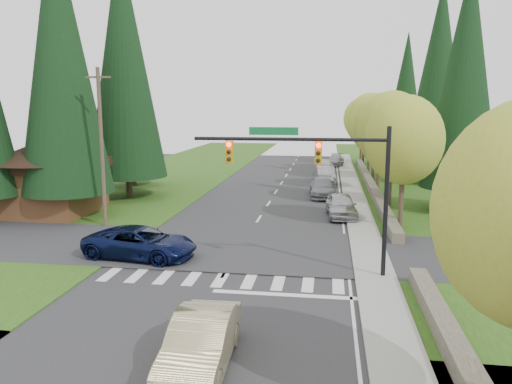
% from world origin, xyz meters
% --- Properties ---
extents(ground, '(120.00, 120.00, 0.00)m').
position_xyz_m(ground, '(0.00, 0.00, 0.00)').
color(ground, '#28282B').
rests_on(ground, ground).
extents(grass_east, '(14.00, 110.00, 0.06)m').
position_xyz_m(grass_east, '(13.00, 20.00, 0.03)').
color(grass_east, '#1E4F15').
rests_on(grass_east, ground).
extents(grass_west, '(14.00, 110.00, 0.06)m').
position_xyz_m(grass_west, '(-13.00, 20.00, 0.03)').
color(grass_west, '#1E4F15').
rests_on(grass_west, ground).
extents(cross_street, '(120.00, 8.00, 0.10)m').
position_xyz_m(cross_street, '(0.00, 8.00, 0.00)').
color(cross_street, '#28282B').
rests_on(cross_street, ground).
extents(sidewalk_east, '(1.80, 80.00, 0.13)m').
position_xyz_m(sidewalk_east, '(6.90, 22.00, 0.07)').
color(sidewalk_east, gray).
rests_on(sidewalk_east, ground).
extents(curb_east, '(0.20, 80.00, 0.13)m').
position_xyz_m(curb_east, '(6.05, 22.00, 0.07)').
color(curb_east, gray).
rests_on(curb_east, ground).
extents(stone_wall_south, '(0.70, 14.00, 0.70)m').
position_xyz_m(stone_wall_south, '(8.60, -3.00, 0.35)').
color(stone_wall_south, '#4C4438').
rests_on(stone_wall_south, ground).
extents(stone_wall_north, '(0.70, 40.00, 0.70)m').
position_xyz_m(stone_wall_north, '(8.60, 30.00, 0.35)').
color(stone_wall_north, '#4C4438').
rests_on(stone_wall_north, ground).
extents(traffic_signal, '(8.70, 0.37, 6.80)m').
position_xyz_m(traffic_signal, '(4.37, 4.50, 4.98)').
color(traffic_signal, black).
rests_on(traffic_signal, ground).
extents(brown_building, '(8.40, 8.40, 5.40)m').
position_xyz_m(brown_building, '(-15.00, 15.00, 3.14)').
color(brown_building, '#4C2D19').
rests_on(brown_building, ground).
extents(utility_pole, '(1.60, 0.24, 10.00)m').
position_xyz_m(utility_pole, '(-9.50, 12.00, 5.14)').
color(utility_pole, '#473828').
rests_on(utility_pole, ground).
extents(decid_tree_0, '(4.80, 4.80, 8.37)m').
position_xyz_m(decid_tree_0, '(9.20, 14.00, 5.60)').
color(decid_tree_0, '#38281C').
rests_on(decid_tree_0, ground).
extents(decid_tree_1, '(5.20, 5.20, 8.80)m').
position_xyz_m(decid_tree_1, '(9.30, 21.00, 5.80)').
color(decid_tree_1, '#38281C').
rests_on(decid_tree_1, ground).
extents(decid_tree_2, '(5.00, 5.00, 8.82)m').
position_xyz_m(decid_tree_2, '(9.10, 28.00, 5.93)').
color(decid_tree_2, '#38281C').
rests_on(decid_tree_2, ground).
extents(decid_tree_3, '(5.00, 5.00, 8.55)m').
position_xyz_m(decid_tree_3, '(9.20, 35.00, 5.66)').
color(decid_tree_3, '#38281C').
rests_on(decid_tree_3, ground).
extents(decid_tree_4, '(5.40, 5.40, 9.18)m').
position_xyz_m(decid_tree_4, '(9.30, 42.00, 6.06)').
color(decid_tree_4, '#38281C').
rests_on(decid_tree_4, ground).
extents(decid_tree_5, '(4.80, 4.80, 8.30)m').
position_xyz_m(decid_tree_5, '(9.10, 49.00, 5.53)').
color(decid_tree_5, '#38281C').
rests_on(decid_tree_5, ground).
extents(decid_tree_6, '(5.20, 5.20, 8.86)m').
position_xyz_m(decid_tree_6, '(9.20, 56.00, 5.86)').
color(decid_tree_6, '#38281C').
rests_on(decid_tree_6, ground).
extents(conifer_w_a, '(6.12, 6.12, 19.80)m').
position_xyz_m(conifer_w_a, '(-13.00, 14.00, 10.79)').
color(conifer_w_a, '#38281C').
rests_on(conifer_w_a, ground).
extents(conifer_w_b, '(5.44, 5.44, 17.80)m').
position_xyz_m(conifer_w_b, '(-16.00, 18.00, 9.79)').
color(conifer_w_b, '#38281C').
rests_on(conifer_w_b, ground).
extents(conifer_w_c, '(6.46, 6.46, 20.80)m').
position_xyz_m(conifer_w_c, '(-12.00, 22.00, 11.29)').
color(conifer_w_c, '#38281C').
rests_on(conifer_w_c, ground).
extents(conifer_w_e, '(5.78, 5.78, 18.80)m').
position_xyz_m(conifer_w_e, '(-14.00, 28.00, 10.29)').
color(conifer_w_e, '#38281C').
rests_on(conifer_w_e, ground).
extents(conifer_e_a, '(5.44, 5.44, 17.80)m').
position_xyz_m(conifer_e_a, '(14.00, 20.00, 9.79)').
color(conifer_e_a, '#38281C').
rests_on(conifer_e_a, ground).
extents(conifer_e_b, '(6.12, 6.12, 19.80)m').
position_xyz_m(conifer_e_b, '(15.00, 34.00, 10.79)').
color(conifer_e_b, '#38281C').
rests_on(conifer_e_b, ground).
extents(conifer_e_c, '(5.10, 5.10, 16.80)m').
position_xyz_m(conifer_e_c, '(14.00, 48.00, 9.29)').
color(conifer_e_c, '#38281C').
rests_on(conifer_e_c, ground).
extents(sedan_champagne, '(1.85, 4.94, 1.61)m').
position_xyz_m(sedan_champagne, '(1.07, -4.34, 0.81)').
color(sedan_champagne, tan).
rests_on(sedan_champagne, ground).
extents(suv_navy, '(6.06, 3.43, 1.60)m').
position_xyz_m(suv_navy, '(-4.70, 5.79, 0.80)').
color(suv_navy, '#0B1137').
rests_on(suv_navy, ground).
extents(parked_car_a, '(2.33, 4.97, 1.64)m').
position_xyz_m(parked_car_a, '(5.60, 16.92, 0.82)').
color(parked_car_a, '#B1B2B6').
rests_on(parked_car_a, ground).
extents(parked_car_b, '(2.48, 5.40, 1.53)m').
position_xyz_m(parked_car_b, '(4.20, 24.78, 0.77)').
color(parked_car_b, gray).
rests_on(parked_car_b, ground).
extents(parked_car_c, '(2.11, 5.05, 1.62)m').
position_xyz_m(parked_car_c, '(4.38, 32.67, 0.81)').
color(parked_car_c, '#A8A8AD').
rests_on(parked_car_c, ground).
extents(parked_car_d, '(1.95, 4.79, 1.63)m').
position_xyz_m(parked_car_d, '(4.20, 40.26, 0.81)').
color(parked_car_d, silver).
rests_on(parked_car_d, ground).
extents(parked_car_e, '(2.33, 5.01, 1.42)m').
position_xyz_m(parked_car_e, '(5.57, 47.87, 0.71)').
color(parked_car_e, '#9B9B9F').
rests_on(parked_car_e, ground).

